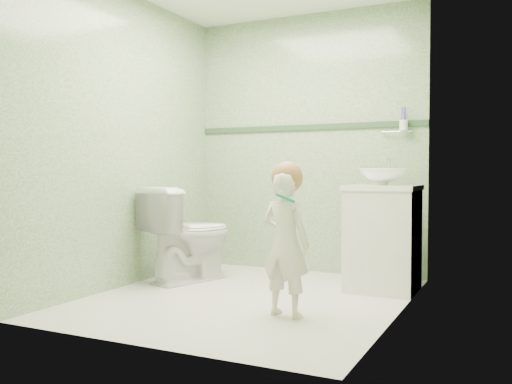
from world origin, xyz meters
The scene contains 12 objects.
ground centered at (0.00, 0.00, 0.00)m, with size 2.50×2.50×0.00m, color beige.
room_shell centered at (0.00, 0.00, 1.20)m, with size 2.50×2.54×2.40m.
trim_stripe centered at (0.00, 1.24, 1.35)m, with size 2.20×0.02×0.05m, color #2C4B2C.
vanity centered at (0.84, 0.70, 0.40)m, with size 0.52×0.50×0.80m, color white.
counter centered at (0.84, 0.70, 0.81)m, with size 0.54×0.52×0.04m, color white.
basin centered at (0.84, 0.70, 0.89)m, with size 0.37×0.37×0.13m, color white.
faucet centered at (0.84, 0.89, 0.97)m, with size 0.03×0.13×0.18m.
cup_holder centered at (0.89, 1.18, 1.33)m, with size 0.26×0.07×0.21m.
toilet centered at (-0.74, 0.37, 0.40)m, with size 0.45×0.79×0.81m, color white.
toddler centered at (0.45, -0.35, 0.47)m, with size 0.34×0.22×0.93m, color beige.
hair_cap centered at (0.45, -0.32, 0.90)m, with size 0.21×0.21×0.21m, color #A0683A.
teal_toothbrush centered at (0.50, -0.48, 0.78)m, with size 0.11×0.14×0.08m.
Camera 1 is at (1.80, -3.59, 0.93)m, focal length 38.54 mm.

